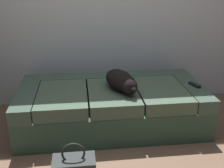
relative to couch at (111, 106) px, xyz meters
name	(u,v)px	position (x,y,z in m)	size (l,w,h in m)	color
couch	(111,106)	(0.00, 0.00, 0.00)	(1.89, 0.94, 0.43)	#2E4A38
dog_dark	(121,81)	(0.09, -0.09, 0.31)	(0.36, 0.54, 0.19)	black
tv_remote	(195,85)	(0.86, -0.08, 0.23)	(0.04, 0.15, 0.02)	black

